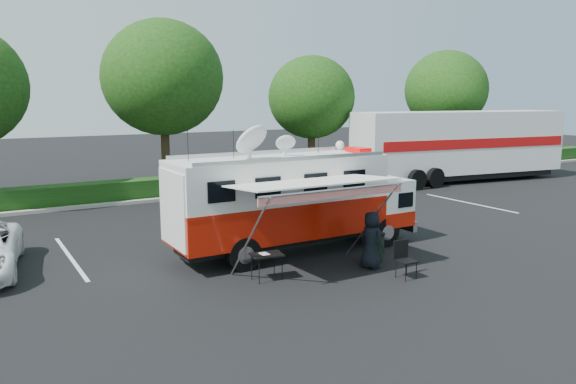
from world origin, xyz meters
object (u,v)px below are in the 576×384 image
object	(u,v)px
command_truck	(294,200)
trash_bin	(375,247)
semi_trailer	(460,145)
folding_table	(267,256)

from	to	relation	value
command_truck	trash_bin	world-z (taller)	command_truck
command_truck	semi_trailer	bearing A→B (deg)	26.68
trash_bin	command_truck	bearing A→B (deg)	126.12
command_truck	folding_table	world-z (taller)	command_truck
command_truck	semi_trailer	xyz separation A→B (m)	(16.52, 8.30, 0.46)
command_truck	semi_trailer	distance (m)	18.50
command_truck	semi_trailer	world-z (taller)	semi_trailer
folding_table	trash_bin	size ratio (longest dim) A/B	1.07
trash_bin	semi_trailer	size ratio (longest dim) A/B	0.06
folding_table	semi_trailer	xyz separation A→B (m)	(18.64, 10.37, 1.49)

